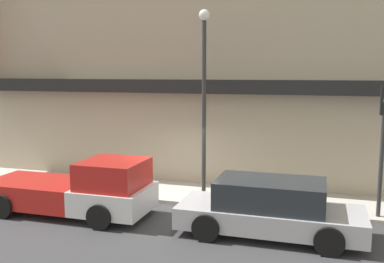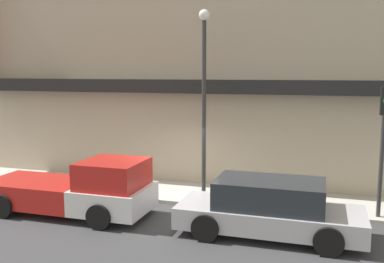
# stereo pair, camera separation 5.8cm
# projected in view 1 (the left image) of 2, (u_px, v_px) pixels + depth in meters

# --- Properties ---
(ground_plane) EXTENTS (80.00, 80.00, 0.00)m
(ground_plane) POSITION_uv_depth(u_px,v_px,m) (175.00, 205.00, 14.04)
(ground_plane) COLOR #38383A
(sidewalk) EXTENTS (36.00, 2.50, 0.13)m
(sidewalk) POSITION_uv_depth(u_px,v_px,m) (187.00, 193.00, 15.22)
(sidewalk) COLOR #B7B2A8
(sidewalk) RESTS_ON ground
(building) EXTENTS (19.80, 3.80, 10.78)m
(building) POSITION_uv_depth(u_px,v_px,m) (207.00, 46.00, 17.08)
(building) COLOR tan
(building) RESTS_ON ground
(pickup_truck) EXTENTS (5.23, 2.18, 1.76)m
(pickup_truck) POSITION_uv_depth(u_px,v_px,m) (79.00, 190.00, 13.04)
(pickup_truck) COLOR silver
(pickup_truck) RESTS_ON ground
(parked_car) EXTENTS (4.88, 2.07, 1.52)m
(parked_car) POSITION_uv_depth(u_px,v_px,m) (270.00, 208.00, 11.37)
(parked_car) COLOR #ADADB2
(parked_car) RESTS_ON ground
(fire_hydrant) EXTENTS (0.18, 0.18, 0.62)m
(fire_hydrant) POSITION_uv_depth(u_px,v_px,m) (91.00, 182.00, 15.27)
(fire_hydrant) COLOR red
(fire_hydrant) RESTS_ON sidewalk
(street_lamp) EXTENTS (0.36, 0.36, 6.22)m
(street_lamp) POSITION_uv_depth(u_px,v_px,m) (204.00, 84.00, 14.09)
(street_lamp) COLOR #2D2D2D
(street_lamp) RESTS_ON sidewalk
(traffic_light) EXTENTS (0.28, 0.42, 3.81)m
(traffic_light) POSITION_uv_depth(u_px,v_px,m) (384.00, 129.00, 12.15)
(traffic_light) COLOR #2D2D2D
(traffic_light) RESTS_ON sidewalk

